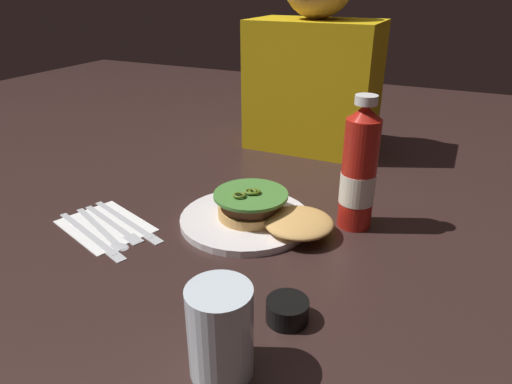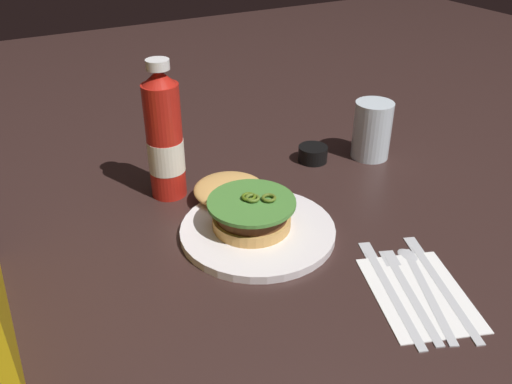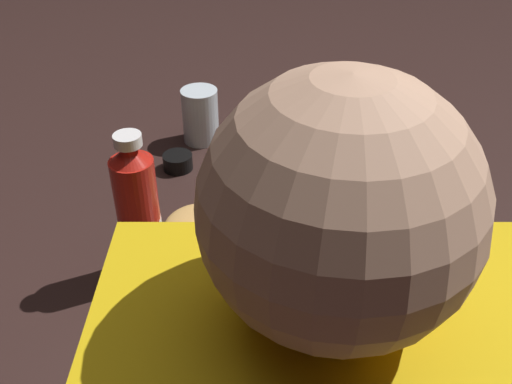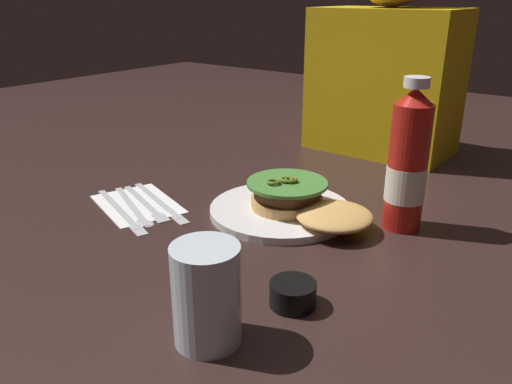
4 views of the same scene
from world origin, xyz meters
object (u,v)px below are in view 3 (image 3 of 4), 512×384
(condiment_cup, at_px, (178,162))
(fork_utensil, at_px, (379,195))
(steak_knife, at_px, (378,180))
(spoon_utensil, at_px, (375,186))
(ketchup_bottle, at_px, (139,217))
(napkin, at_px, (390,195))
(butter_knife, at_px, (372,202))
(dinner_plate, at_px, (266,237))
(water_glass, at_px, (200,116))
(burger_sandwich, at_px, (239,225))

(condiment_cup, xyz_separation_m, fork_utensil, (-0.37, 0.10, -0.01))
(steak_knife, bearing_deg, spoon_utensil, 64.60)
(ketchup_bottle, xyz_separation_m, napkin, (-0.41, -0.20, -0.10))
(steak_knife, distance_m, butter_knife, 0.07)
(ketchup_bottle, distance_m, condiment_cup, 0.31)
(dinner_plate, distance_m, butter_knife, 0.21)
(dinner_plate, distance_m, napkin, 0.26)
(water_glass, xyz_separation_m, condiment_cup, (0.04, 0.11, -0.04))
(condiment_cup, height_order, butter_knife, condiment_cup)
(spoon_utensil, bearing_deg, ketchup_bottle, 29.98)
(condiment_cup, xyz_separation_m, napkin, (-0.40, 0.09, -0.01))
(burger_sandwich, relative_size, steak_knife, 1.05)
(burger_sandwich, xyz_separation_m, napkin, (-0.27, -0.13, -0.03))
(napkin, relative_size, fork_utensil, 0.91)
(napkin, bearing_deg, ketchup_bottle, 25.92)
(burger_sandwich, xyz_separation_m, fork_utensil, (-0.25, -0.12, -0.03))
(burger_sandwich, relative_size, ketchup_bottle, 0.94)
(condiment_cup, distance_m, steak_knife, 0.38)
(burger_sandwich, distance_m, butter_knife, 0.26)
(condiment_cup, distance_m, butter_knife, 0.38)
(water_glass, height_order, steak_knife, water_glass)
(dinner_plate, height_order, spoon_utensil, dinner_plate)
(fork_utensil, bearing_deg, water_glass, -31.77)
(spoon_utensil, bearing_deg, condiment_cup, -10.42)
(water_glass, relative_size, spoon_utensil, 0.62)
(dinner_plate, bearing_deg, water_glass, -68.10)
(water_glass, height_order, napkin, water_glass)
(water_glass, bearing_deg, condiment_cup, 71.53)
(fork_utensil, bearing_deg, dinner_plate, 30.01)
(ketchup_bottle, height_order, steak_knife, ketchup_bottle)
(burger_sandwich, height_order, spoon_utensil, burger_sandwich)
(dinner_plate, bearing_deg, burger_sandwich, 3.59)
(condiment_cup, relative_size, steak_knife, 0.27)
(condiment_cup, relative_size, fork_utensil, 0.31)
(butter_knife, bearing_deg, condiment_cup, -18.19)
(ketchup_bottle, height_order, spoon_utensil, ketchup_bottle)
(butter_knife, bearing_deg, water_glass, -35.50)
(steak_knife, height_order, fork_utensil, same)
(napkin, relative_size, steak_knife, 0.78)
(steak_knife, distance_m, fork_utensil, 0.05)
(dinner_plate, height_order, steak_knife, dinner_plate)
(burger_sandwich, bearing_deg, fork_utensil, -154.08)
(burger_sandwich, height_order, condiment_cup, burger_sandwich)
(water_glass, xyz_separation_m, butter_knife, (-0.32, 0.23, -0.05))
(dinner_plate, xyz_separation_m, spoon_utensil, (-0.20, -0.15, -0.00))
(napkin, bearing_deg, butter_knife, 33.64)
(ketchup_bottle, relative_size, water_glass, 2.12)
(water_glass, height_order, condiment_cup, water_glass)
(water_glass, bearing_deg, butter_knife, 144.50)
(ketchup_bottle, relative_size, spoon_utensil, 1.31)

